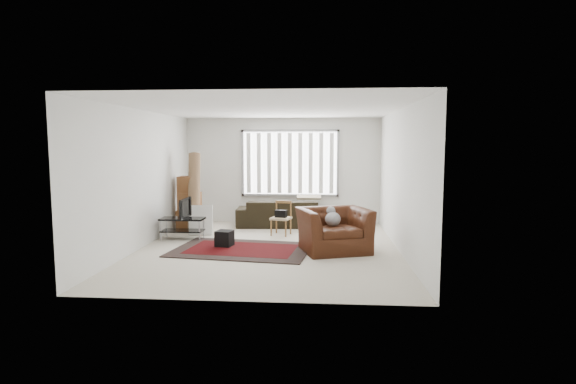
% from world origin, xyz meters
% --- Properties ---
extents(room, '(6.00, 6.02, 2.71)m').
position_xyz_m(room, '(0.03, 0.51, 1.76)').
color(room, beige).
rests_on(room, ground).
extents(persian_rug, '(2.76, 2.02, 0.02)m').
position_xyz_m(persian_rug, '(-0.51, -0.17, 0.01)').
color(persian_rug, black).
rests_on(persian_rug, ground).
extents(tv_stand, '(0.92, 0.41, 0.46)m').
position_xyz_m(tv_stand, '(-1.95, 0.73, 0.33)').
color(tv_stand, black).
rests_on(tv_stand, ground).
extents(tv, '(0.10, 0.75, 0.43)m').
position_xyz_m(tv, '(-1.95, 0.73, 0.67)').
color(tv, black).
rests_on(tv, tv_stand).
extents(subwoofer, '(0.36, 0.36, 0.31)m').
position_xyz_m(subwoofer, '(-0.90, 0.07, 0.17)').
color(subwoofer, black).
rests_on(subwoofer, persian_rug).
extents(moving_boxes, '(0.53, 0.49, 1.28)m').
position_xyz_m(moving_boxes, '(-2.12, 1.81, 0.59)').
color(moving_boxes, brown).
rests_on(moving_boxes, ground).
extents(white_flatpack, '(0.55, 0.26, 0.67)m').
position_xyz_m(white_flatpack, '(-1.69, 1.22, 0.34)').
color(white_flatpack, silver).
rests_on(white_flatpack, ground).
extents(rolled_rug, '(0.42, 0.88, 1.85)m').
position_xyz_m(rolled_rug, '(-1.95, 1.65, 0.92)').
color(rolled_rug, brown).
rests_on(rolled_rug, ground).
extents(sofa, '(2.31, 1.11, 0.87)m').
position_xyz_m(sofa, '(0.05, 2.45, 0.43)').
color(sofa, black).
rests_on(sofa, ground).
extents(side_chair, '(0.49, 0.49, 0.76)m').
position_xyz_m(side_chair, '(0.12, 1.35, 0.42)').
color(side_chair, tan).
rests_on(side_chair, ground).
extents(armchair, '(1.54, 1.43, 0.93)m').
position_xyz_m(armchair, '(1.26, -0.12, 0.47)').
color(armchair, '#3D1A0C').
rests_on(armchair, ground).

